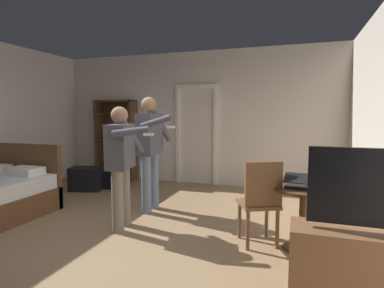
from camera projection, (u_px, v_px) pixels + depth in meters
ground_plane at (112, 236)px, 3.84m from camera, size 6.87×6.87×0.00m
wall_back at (193, 118)px, 6.70m from camera, size 6.34×0.12×2.82m
doorway_frame at (196, 127)px, 6.61m from camera, size 0.93×0.08×2.13m
bookshelf at (117, 137)px, 7.10m from camera, size 0.96×0.32×1.82m
tv_flatscreen at (376, 261)px, 2.40m from camera, size 1.29×0.40×1.25m
side_table at (303, 208)px, 3.42m from camera, size 0.66×0.66×0.70m
laptop at (301, 184)px, 3.37m from camera, size 0.36×0.36×0.17m
bottle_on_table at (318, 180)px, 3.27m from camera, size 0.06×0.06×0.27m
wooden_chair at (260, 199)px, 3.50m from camera, size 0.56×0.56×0.99m
person_blue_shirt at (121, 159)px, 4.00m from camera, size 0.74×0.65×1.60m
person_striped_shirt at (150, 145)px, 4.75m from camera, size 0.67×0.60×1.77m
suitcase_dark at (86, 179)px, 6.11m from camera, size 0.68×0.53×0.46m
suitcase_small at (114, 179)px, 6.27m from camera, size 0.59×0.41×0.39m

